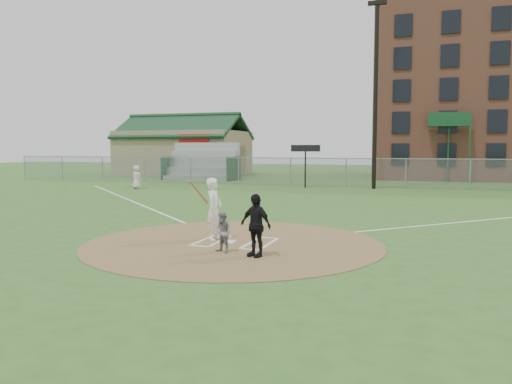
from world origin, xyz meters
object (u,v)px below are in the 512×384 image
(home_plate, at_px, (226,242))
(ondeck_player, at_px, (137,177))
(catcher, at_px, (223,232))
(umpire, at_px, (255,225))
(batter_at_plate, at_px, (214,209))

(home_plate, height_order, ondeck_player, ondeck_player)
(catcher, relative_size, umpire, 0.67)
(catcher, relative_size, ondeck_player, 0.67)
(catcher, xyz_separation_m, ondeck_player, (-13.16, 17.17, 0.24))
(ondeck_player, bearing_deg, batter_at_plate, 148.86)
(batter_at_plate, bearing_deg, ondeck_player, 128.16)
(catcher, xyz_separation_m, batter_at_plate, (-0.93, 1.61, 0.38))
(home_plate, xyz_separation_m, catcher, (0.44, -1.33, 0.51))
(umpire, bearing_deg, catcher, -167.83)
(catcher, relative_size, batter_at_plate, 0.58)
(umpire, height_order, batter_at_plate, batter_at_plate)
(catcher, height_order, batter_at_plate, batter_at_plate)
(home_plate, bearing_deg, catcher, -71.78)
(home_plate, xyz_separation_m, ondeck_player, (-12.73, 15.85, 0.75))
(umpire, bearing_deg, ondeck_player, 151.00)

